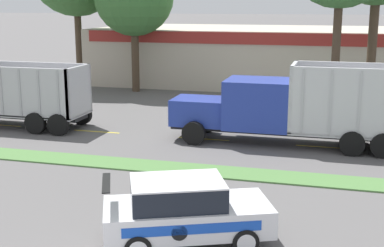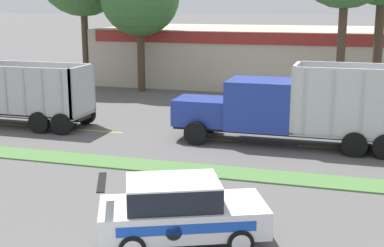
# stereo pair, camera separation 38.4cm
# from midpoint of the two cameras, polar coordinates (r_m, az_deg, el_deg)

# --- Properties ---
(grass_verge) EXTENTS (120.00, 1.45, 0.06)m
(grass_verge) POSITION_cam_midpoint_polar(r_m,az_deg,el_deg) (20.00, 0.36, -5.02)
(grass_verge) COLOR #517F42
(grass_verge) RESTS_ON ground_plane
(centre_line_2) EXTENTS (2.40, 0.14, 0.01)m
(centre_line_2) POSITION_cam_midpoint_polar(r_m,az_deg,el_deg) (29.23, -20.13, -0.15)
(centre_line_2) COLOR yellow
(centre_line_2) RESTS_ON ground_plane
(centre_line_3) EXTENTS (2.40, 0.14, 0.01)m
(centre_line_3) POSITION_cam_midpoint_polar(r_m,az_deg,el_deg) (26.50, -10.56, -0.85)
(centre_line_3) COLOR yellow
(centre_line_3) RESTS_ON ground_plane
(centre_line_4) EXTENTS (2.40, 0.14, 0.01)m
(centre_line_4) POSITION_cam_midpoint_polar(r_m,az_deg,el_deg) (24.66, 0.81, -1.65)
(centre_line_4) COLOR yellow
(centre_line_4) RESTS_ON ground_plane
(centre_line_5) EXTENTS (2.40, 0.14, 0.01)m
(centre_line_5) POSITION_cam_midpoint_polar(r_m,az_deg,el_deg) (23.93, 13.44, -2.45)
(centre_line_5) COLOR yellow
(centre_line_5) RESTS_ON ground_plane
(dump_truck_lead) EXTENTS (11.03, 2.70, 3.60)m
(dump_truck_lead) POSITION_cam_midpoint_polar(r_m,az_deg,el_deg) (23.81, 9.00, 1.48)
(dump_truck_lead) COLOR black
(dump_truck_lead) RESTS_ON ground_plane
(rally_car) EXTENTS (4.69, 3.46, 1.75)m
(rally_car) POSITION_cam_midpoint_polar(r_m,az_deg,el_deg) (14.00, -1.62, -9.26)
(rally_car) COLOR white
(rally_car) RESTS_ON ground_plane
(store_building_backdrop) EXTENTS (27.07, 12.10, 4.23)m
(store_building_backdrop) POSITION_cam_midpoint_polar(r_m,az_deg,el_deg) (42.76, 8.46, 7.21)
(store_building_backdrop) COLOR #BCB29E
(store_building_backdrop) RESTS_ON ground_plane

